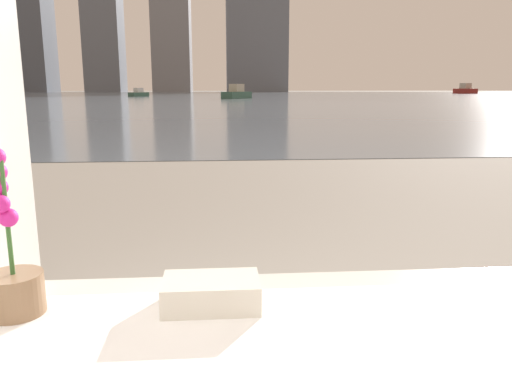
% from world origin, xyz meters
% --- Properties ---
extents(potted_orchid, '(0.15, 0.15, 0.45)m').
position_xyz_m(potted_orchid, '(-0.73, 0.85, 0.60)').
color(potted_orchid, '#8C6B4C').
rests_on(potted_orchid, bathtub).
extents(towel_stack, '(0.27, 0.16, 0.08)m').
position_xyz_m(towel_stack, '(-0.21, 0.85, 0.53)').
color(towel_stack, silver).
rests_on(towel_stack, bathtub).
extents(harbor_water, '(180.00, 110.00, 0.01)m').
position_xyz_m(harbor_water, '(0.00, 62.00, 0.01)').
color(harbor_water, slate).
rests_on(harbor_water, ground_plane).
extents(harbor_boat_1, '(2.28, 4.92, 1.78)m').
position_xyz_m(harbor_boat_1, '(43.04, 84.58, 0.64)').
color(harbor_boat_1, maroon).
rests_on(harbor_boat_1, harbor_water).
extents(harbor_boat_2, '(2.26, 2.75, 1.01)m').
position_xyz_m(harbor_boat_2, '(-9.27, 60.69, 0.36)').
color(harbor_boat_2, '#335647').
rests_on(harbor_boat_2, harbor_water).
extents(harbor_boat_3, '(3.12, 3.79, 1.39)m').
position_xyz_m(harbor_boat_3, '(1.87, 48.78, 0.50)').
color(harbor_boat_3, '#335647').
rests_on(harbor_boat_3, harbor_water).
extents(skyline_tower_0, '(12.98, 9.99, 24.48)m').
position_xyz_m(skyline_tower_0, '(-43.07, 118.00, 12.24)').
color(skyline_tower_0, '#4C515B').
rests_on(skyline_tower_0, ground_plane).
extents(skyline_tower_2, '(8.22, 13.13, 23.71)m').
position_xyz_m(skyline_tower_2, '(-9.72, 118.00, 11.85)').
color(skyline_tower_2, slate).
rests_on(skyline_tower_2, ground_plane).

